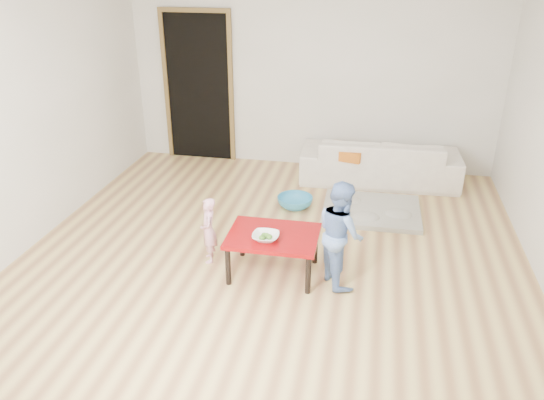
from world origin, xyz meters
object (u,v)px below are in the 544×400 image
(child_pink, at_px, (209,230))
(basin, at_px, (295,202))
(red_table, at_px, (273,254))
(child_blue, at_px, (341,233))
(bowl, at_px, (266,237))
(sofa, at_px, (380,160))

(child_pink, bearing_deg, basin, 136.15)
(red_table, relative_size, child_blue, 0.84)
(bowl, bearing_deg, child_pink, 160.38)
(child_pink, distance_m, child_blue, 1.29)
(bowl, distance_m, basin, 1.62)
(sofa, distance_m, child_blue, 2.52)
(sofa, distance_m, basin, 1.42)
(sofa, relative_size, child_pink, 3.08)
(bowl, xyz_separation_m, basin, (0.02, 1.58, -0.38))
(child_pink, bearing_deg, bowl, 51.43)
(child_pink, height_order, basin, child_pink)
(red_table, bearing_deg, basin, 91.07)
(red_table, bearing_deg, child_pink, 170.94)
(bowl, bearing_deg, red_table, 67.83)
(red_table, distance_m, child_blue, 0.68)
(red_table, bearing_deg, bowl, -112.17)
(sofa, bearing_deg, red_table, 67.50)
(sofa, xyz_separation_m, basin, (-0.96, -1.02, -0.23))
(child_blue, xyz_separation_m, basin, (-0.64, 1.47, -0.43))
(red_table, distance_m, bowl, 0.27)
(child_blue, bearing_deg, bowl, 70.27)
(sofa, distance_m, bowl, 2.78)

